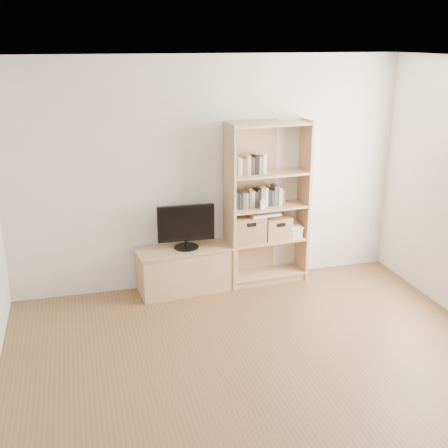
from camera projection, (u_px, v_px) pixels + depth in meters
name	position (u px, v px, depth m)	size (l,w,h in m)	color
floor	(285.00, 405.00, 4.42)	(4.50, 5.00, 0.01)	brown
back_wall	(209.00, 174.00, 6.30)	(4.50, 0.02, 2.60)	silver
ceiling	(299.00, 63.00, 3.60)	(4.50, 5.00, 0.01)	white
tv_stand	(187.00, 270.00, 6.37)	(1.08, 0.40, 0.49)	tan
bookshelf	(267.00, 204.00, 6.42)	(0.95, 0.34, 1.89)	tan
television	(186.00, 227.00, 6.21)	(0.64, 0.05, 0.50)	black
books_row_mid	(267.00, 196.00, 6.41)	(0.85, 0.17, 0.23)	silver
books_row_upper	(250.00, 166.00, 6.23)	(0.35, 0.13, 0.18)	silver
baby_monitor	(263.00, 205.00, 6.28)	(0.05, 0.03, 0.10)	white
basket_left	(247.00, 229.00, 6.42)	(0.37, 0.31, 0.31)	#A8704C
basket_right	(276.00, 227.00, 6.54)	(0.31, 0.26, 0.26)	#A8704C
laptop	(263.00, 213.00, 6.41)	(0.35, 0.24, 0.03)	white
magazine_stack	(292.00, 231.00, 6.63)	(0.19, 0.27, 0.12)	silver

